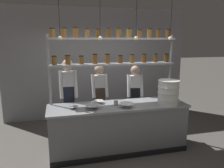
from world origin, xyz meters
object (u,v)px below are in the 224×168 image
(chef_left, at_px, (69,95))
(prep_bowl_center_front, at_px, (99,102))
(chef_right, at_px, (135,95))
(spice_shelf_unit, at_px, (114,53))
(chef_center, at_px, (99,96))
(container_stack, at_px, (168,93))
(serving_cup_front, at_px, (116,103))
(prep_bowl_near_right, at_px, (93,107))
(prep_bowl_near_left, at_px, (127,105))
(prep_bowl_center_back, at_px, (74,108))

(chef_left, bearing_deg, prep_bowl_center_front, -37.45)
(chef_left, relative_size, prep_bowl_center_front, 8.76)
(chef_right, bearing_deg, spice_shelf_unit, -135.34)
(chef_center, distance_m, container_stack, 1.54)
(serving_cup_front, bearing_deg, prep_bowl_near_right, -167.26)
(chef_right, distance_m, container_stack, 1.02)
(prep_bowl_near_left, xyz_separation_m, prep_bowl_center_front, (-0.45, 0.38, -0.01))
(serving_cup_front, bearing_deg, container_stack, -10.88)
(container_stack, height_order, prep_bowl_center_back, container_stack)
(spice_shelf_unit, distance_m, serving_cup_front, 0.98)
(chef_left, distance_m, prep_bowl_center_front, 0.69)
(spice_shelf_unit, xyz_separation_m, container_stack, (0.93, -0.55, -0.72))
(chef_center, height_order, prep_bowl_near_left, chef_center)
(chef_right, bearing_deg, prep_bowl_near_right, -130.35)
(spice_shelf_unit, distance_m, prep_bowl_near_right, 1.14)
(chef_center, relative_size, prep_bowl_near_right, 5.76)
(chef_center, distance_m, prep_bowl_center_front, 0.62)
(chef_center, height_order, serving_cup_front, chef_center)
(chef_left, bearing_deg, prep_bowl_center_back, -86.26)
(prep_bowl_center_front, bearing_deg, prep_bowl_near_left, -39.60)
(container_stack, height_order, prep_bowl_near_left, container_stack)
(chef_center, bearing_deg, spice_shelf_unit, -67.03)
(chef_right, distance_m, prep_bowl_near_right, 1.38)
(spice_shelf_unit, relative_size, chef_center, 1.58)
(chef_left, distance_m, prep_bowl_near_left, 1.28)
(chef_center, relative_size, serving_cup_front, 16.61)
(spice_shelf_unit, relative_size, serving_cup_front, 26.25)
(chef_right, distance_m, serving_cup_front, 0.98)
(chef_left, xyz_separation_m, chef_right, (1.48, 0.11, -0.13))
(container_stack, distance_m, prep_bowl_near_left, 0.84)
(prep_bowl_center_back, bearing_deg, chef_right, 27.76)
(chef_left, height_order, serving_cup_front, chef_left)
(prep_bowl_center_back, distance_m, serving_cup_front, 0.79)
(chef_left, relative_size, prep_bowl_near_right, 6.30)
(chef_center, distance_m, prep_bowl_near_left, 1.04)
(chef_left, relative_size, chef_center, 1.10)
(chef_left, height_order, prep_bowl_center_back, chef_left)
(prep_bowl_center_back, bearing_deg, chef_center, 53.22)
(chef_left, relative_size, prep_bowl_center_back, 10.06)
(container_stack, bearing_deg, prep_bowl_near_right, 176.61)
(chef_left, height_order, prep_bowl_near_left, chef_left)
(chef_center, xyz_separation_m, chef_right, (0.80, -0.09, -0.02))
(prep_bowl_near_left, bearing_deg, prep_bowl_center_front, 140.40)
(spice_shelf_unit, height_order, serving_cup_front, spice_shelf_unit)
(spice_shelf_unit, distance_m, chef_right, 1.21)
(prep_bowl_center_back, bearing_deg, container_stack, -5.64)
(spice_shelf_unit, relative_size, prep_bowl_center_back, 14.51)
(chef_center, bearing_deg, prep_bowl_near_right, -107.72)
(chef_right, bearing_deg, serving_cup_front, -118.77)
(prep_bowl_near_right, distance_m, serving_cup_front, 0.47)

